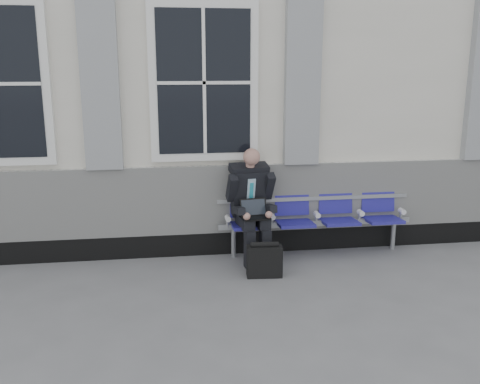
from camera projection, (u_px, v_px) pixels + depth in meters
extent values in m
plane|color=slate|center=(185.00, 303.00, 5.69)|extent=(70.00, 70.00, 0.00)
cube|color=silver|center=(172.00, 88.00, 8.56)|extent=(14.00, 4.00, 4.20)
cube|color=black|center=(180.00, 244.00, 7.07)|extent=(14.00, 0.10, 0.30)
cube|color=silver|center=(179.00, 201.00, 6.91)|extent=(14.00, 0.08, 0.90)
cube|color=#929597|center=(99.00, 70.00, 6.38)|extent=(0.45, 0.14, 2.40)
cube|color=#929597|center=(303.00, 70.00, 6.73)|extent=(0.45, 0.14, 2.40)
cube|color=white|center=(204.00, 83.00, 6.61)|extent=(1.35, 0.10, 1.95)
cube|color=black|center=(204.00, 83.00, 6.56)|extent=(1.15, 0.02, 1.75)
cube|color=#9EA0A3|center=(316.00, 223.00, 7.09)|extent=(2.60, 0.07, 0.07)
cube|color=#9EA0A3|center=(314.00, 198.00, 7.13)|extent=(2.60, 0.05, 0.05)
cylinder|color=#9EA0A3|center=(233.00, 243.00, 6.99)|extent=(0.06, 0.06, 0.39)
cylinder|color=#9EA0A3|center=(393.00, 235.00, 7.29)|extent=(0.06, 0.06, 0.39)
cube|color=navy|center=(250.00, 225.00, 6.88)|extent=(0.46, 0.42, 0.07)
cube|color=navy|center=(247.00, 202.00, 7.02)|extent=(0.46, 0.10, 0.40)
cube|color=navy|center=(295.00, 223.00, 6.96)|extent=(0.46, 0.42, 0.07)
cube|color=navy|center=(292.00, 200.00, 7.10)|extent=(0.46, 0.10, 0.40)
cube|color=navy|center=(339.00, 222.00, 7.04)|extent=(0.46, 0.42, 0.07)
cube|color=navy|center=(335.00, 199.00, 7.18)|extent=(0.46, 0.10, 0.40)
cube|color=navy|center=(383.00, 220.00, 7.12)|extent=(0.46, 0.42, 0.07)
cube|color=navy|center=(378.00, 197.00, 7.27)|extent=(0.46, 0.10, 0.40)
cylinder|color=white|center=(228.00, 218.00, 6.84)|extent=(0.07, 0.12, 0.07)
cylinder|color=white|center=(272.00, 216.00, 6.92)|extent=(0.07, 0.12, 0.07)
cylinder|color=white|center=(317.00, 215.00, 7.01)|extent=(0.07, 0.12, 0.07)
cylinder|color=white|center=(361.00, 213.00, 7.09)|extent=(0.07, 0.12, 0.07)
cylinder|color=white|center=(402.00, 211.00, 7.17)|extent=(0.07, 0.12, 0.07)
cube|color=black|center=(251.00, 266.00, 6.59)|extent=(0.14, 0.28, 0.09)
cube|color=black|center=(267.00, 265.00, 6.64)|extent=(0.14, 0.28, 0.09)
cube|color=black|center=(250.00, 249.00, 6.60)|extent=(0.14, 0.15, 0.47)
cube|color=black|center=(265.00, 248.00, 6.65)|extent=(0.14, 0.15, 0.47)
cube|color=black|center=(245.00, 221.00, 6.74)|extent=(0.20, 0.47, 0.14)
cube|color=black|center=(260.00, 220.00, 6.79)|extent=(0.20, 0.47, 0.14)
cube|color=black|center=(248.00, 192.00, 6.87)|extent=(0.46, 0.39, 0.64)
cube|color=#A9C9DE|center=(251.00, 192.00, 6.75)|extent=(0.11, 0.11, 0.36)
cube|color=teal|center=(251.00, 194.00, 6.75)|extent=(0.05, 0.08, 0.30)
cube|color=black|center=(249.00, 169.00, 6.77)|extent=(0.51, 0.30, 0.15)
cylinder|color=tan|center=(250.00, 164.00, 6.71)|extent=(0.11, 0.11, 0.10)
sphere|color=tan|center=(252.00, 157.00, 6.63)|extent=(0.21, 0.21, 0.21)
cube|color=black|center=(232.00, 188.00, 6.70)|extent=(0.14, 0.30, 0.38)
cube|color=black|center=(269.00, 186.00, 6.82)|extent=(0.14, 0.30, 0.38)
cube|color=black|center=(239.00, 211.00, 6.59)|extent=(0.13, 0.32, 0.14)
cube|color=black|center=(270.00, 208.00, 6.70)|extent=(0.13, 0.32, 0.14)
sphere|color=tan|center=(247.00, 216.00, 6.49)|extent=(0.09, 0.09, 0.09)
sphere|color=tan|center=(269.00, 215.00, 6.56)|extent=(0.09, 0.09, 0.09)
cube|color=black|center=(256.00, 218.00, 6.61)|extent=(0.36, 0.27, 0.02)
cube|color=black|center=(253.00, 207.00, 6.69)|extent=(0.34, 0.13, 0.21)
cube|color=black|center=(253.00, 207.00, 6.69)|extent=(0.31, 0.11, 0.18)
cube|color=black|center=(264.00, 261.00, 6.36)|extent=(0.43, 0.21, 0.38)
cylinder|color=black|center=(265.00, 245.00, 6.31)|extent=(0.34, 0.09, 0.07)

